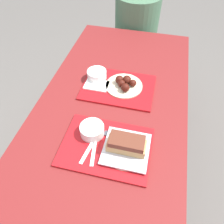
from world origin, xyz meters
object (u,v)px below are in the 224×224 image
at_px(tray_near, 106,147).
at_px(brisket_sandwich_plate, 126,146).
at_px(bowl_coleslaw_far, 97,74).
at_px(person_seated_across, 137,20).
at_px(wings_plate_far, 124,84).
at_px(tray_far, 118,87).
at_px(bowl_coleslaw_near, 92,130).

distance_m(tray_near, brisket_sandwich_plate, 0.10).
relative_size(brisket_sandwich_plate, bowl_coleslaw_far, 1.81).
bearing_deg(person_seated_across, brisket_sandwich_plate, -83.09).
height_order(brisket_sandwich_plate, wings_plate_far, brisket_sandwich_plate).
xyz_separation_m(tray_near, person_seated_across, (-0.07, 1.32, -0.03)).
height_order(tray_far, wings_plate_far, wings_plate_far).
distance_m(tray_far, brisket_sandwich_plate, 0.43).
relative_size(tray_near, bowl_coleslaw_far, 3.59).
bearing_deg(wings_plate_far, tray_near, -90.22).
height_order(tray_far, brisket_sandwich_plate, brisket_sandwich_plate).
height_order(bowl_coleslaw_near, bowl_coleslaw_far, same).
bearing_deg(wings_plate_far, person_seated_across, 94.33).
relative_size(tray_far, brisket_sandwich_plate, 1.98).
bearing_deg(person_seated_across, bowl_coleslaw_near, -90.69).
bearing_deg(brisket_sandwich_plate, person_seated_across, 96.91).
bearing_deg(bowl_coleslaw_near, wings_plate_far, 77.12).
xyz_separation_m(bowl_coleslaw_near, wings_plate_far, (0.08, 0.36, -0.01)).
height_order(tray_near, tray_far, same).
bearing_deg(tray_far, person_seated_across, 92.14).
bearing_deg(person_seated_across, tray_near, -87.11).
relative_size(tray_far, person_seated_across, 0.59).
xyz_separation_m(tray_near, bowl_coleslaw_near, (-0.08, 0.05, 0.03)).
relative_size(bowl_coleslaw_near, brisket_sandwich_plate, 0.55).
relative_size(bowl_coleslaw_near, wings_plate_far, 0.53).
bearing_deg(bowl_coleslaw_near, bowl_coleslaw_far, 102.97).
relative_size(tray_near, person_seated_across, 0.59).
distance_m(tray_near, bowl_coleslaw_near, 0.10).
bearing_deg(tray_far, wings_plate_far, 15.07).
relative_size(tray_far, bowl_coleslaw_far, 3.59).
distance_m(tray_far, bowl_coleslaw_near, 0.36).
xyz_separation_m(bowl_coleslaw_near, brisket_sandwich_plate, (0.17, -0.05, 0.00)).
distance_m(bowl_coleslaw_near, bowl_coleslaw_far, 0.41).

